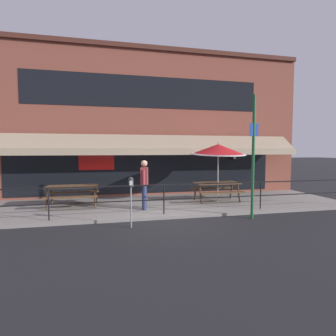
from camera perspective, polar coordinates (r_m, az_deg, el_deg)
ground_plane at (r=8.31m, az=-0.47°, el=-11.17°), size 120.00×120.00×0.00m
patio_deck at (r=10.21m, az=-2.83°, el=-8.03°), size 15.00×4.00×0.10m
restaurant_building at (r=12.24m, az=-4.64°, el=9.62°), size 15.00×1.60×6.81m
patio_railing at (r=8.43m, az=-0.90°, el=-5.39°), size 13.84×0.04×0.97m
picnic_table_left at (r=10.21m, az=-20.06°, el=-4.52°), size 1.80×1.42×0.76m
picnic_table_centre at (r=10.77m, az=10.56°, el=-3.92°), size 1.80×1.42×0.76m
patio_umbrella_centre at (r=10.58m, az=10.88°, el=3.94°), size 2.14×2.14×2.38m
pedestrian_walking at (r=9.15m, az=-5.17°, el=-3.04°), size 0.32×0.61×1.71m
parking_meter_near at (r=7.33m, az=-8.09°, el=-4.07°), size 0.15×0.16×1.42m
street_sign_pole at (r=8.59m, az=18.06°, el=2.60°), size 0.28×0.09×3.87m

